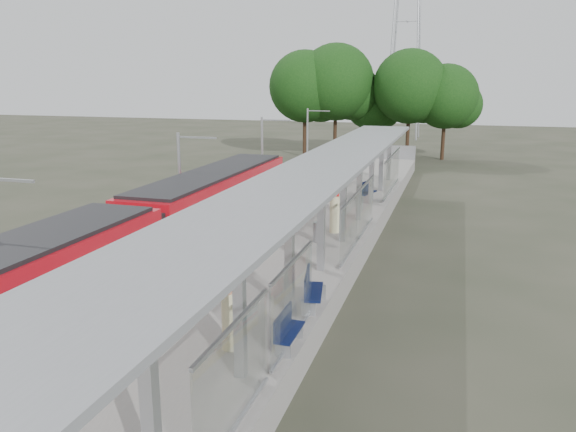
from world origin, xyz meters
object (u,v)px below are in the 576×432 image
object	(u,v)px
info_pillar_near	(230,320)
litter_bin	(318,232)
info_pillar_far	(335,214)
train	(134,243)
bench_near	(287,329)
bench_mid	(311,288)
bench_far	(366,191)

from	to	relation	value
info_pillar_near	litter_bin	size ratio (longest dim) A/B	2.10
info_pillar_far	litter_bin	xyz separation A→B (m)	(-0.34, -1.75, -0.43)
train	bench_near	distance (m)	8.27
train	bench_mid	bearing A→B (deg)	-11.19
info_pillar_near	info_pillar_far	world-z (taller)	info_pillar_far
info_pillar_near	litter_bin	world-z (taller)	info_pillar_near
bench_far	info_pillar_near	xyz separation A→B (m)	(-0.40, -19.37, 0.23)
bench_mid	bench_far	distance (m)	16.07
info_pillar_near	info_pillar_far	xyz separation A→B (m)	(0.14, 12.08, 0.06)
litter_bin	info_pillar_near	bearing A→B (deg)	-88.87
info_pillar_far	litter_bin	bearing A→B (deg)	-79.88
info_pillar_far	info_pillar_near	bearing A→B (deg)	-69.50
bench_far	info_pillar_near	world-z (taller)	info_pillar_near
train	bench_near	xyz separation A→B (m)	(7.11, -4.20, -0.53)
bench_near	bench_far	xyz separation A→B (m)	(-0.99, 18.85, 0.06)
info_pillar_near	bench_far	bearing A→B (deg)	75.91
bench_mid	litter_bin	bearing A→B (deg)	91.20
bench_far	train	bearing A→B (deg)	-96.54
train	info_pillar_near	size ratio (longest dim) A/B	14.74
litter_bin	bench_mid	bearing A→B (deg)	-77.85
litter_bin	bench_near	bearing A→B (deg)	-80.79
bench_near	litter_bin	size ratio (longest dim) A/B	1.64
bench_mid	litter_bin	size ratio (longest dim) A/B	1.94
bench_near	bench_far	world-z (taller)	bench_far
bench_mid	info_pillar_near	world-z (taller)	info_pillar_near
info_pillar_near	info_pillar_far	bearing A→B (deg)	76.42
train	info_pillar_far	world-z (taller)	train
bench_mid	info_pillar_far	world-z (taller)	info_pillar_far
bench_near	bench_mid	world-z (taller)	bench_mid
bench_near	bench_far	size ratio (longest dim) A/B	0.86
train	litter_bin	world-z (taller)	train
bench_mid	info_pillar_near	distance (m)	3.58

